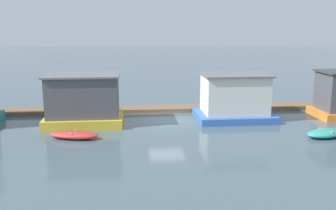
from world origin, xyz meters
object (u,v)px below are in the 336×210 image
at_px(houseboat_yellow, 84,101).
at_px(houseboat_blue, 234,98).
at_px(dinghy_teal, 326,133).
at_px(mooring_post_far_left, 49,105).
at_px(dinghy_red, 74,135).

distance_m(houseboat_yellow, houseboat_blue, 10.69).
relative_size(houseboat_yellow, dinghy_teal, 1.76).
distance_m(dinghy_teal, mooring_post_far_left, 19.29).
relative_size(houseboat_yellow, houseboat_blue, 0.96).
xyz_separation_m(dinghy_red, dinghy_teal, (15.34, -1.12, 0.01)).
bearing_deg(dinghy_teal, houseboat_yellow, 163.40).
relative_size(dinghy_red, dinghy_teal, 1.08).
height_order(houseboat_blue, dinghy_red, houseboat_blue).
xyz_separation_m(houseboat_blue, dinghy_teal, (4.41, -5.02, -1.30)).
bearing_deg(houseboat_yellow, dinghy_red, -94.34).
xyz_separation_m(houseboat_blue, dinghy_red, (-10.93, -3.90, -1.31)).
bearing_deg(dinghy_teal, mooring_post_far_left, 158.58).
relative_size(dinghy_red, mooring_post_far_left, 1.93).
relative_size(dinghy_teal, mooring_post_far_left, 1.78).
distance_m(houseboat_blue, dinghy_red, 11.68).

